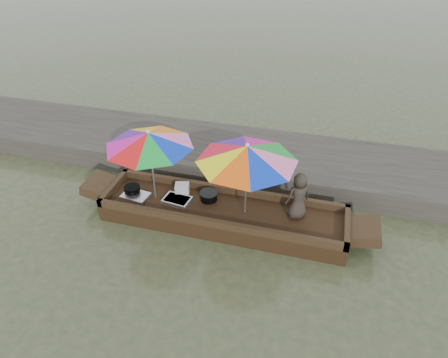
% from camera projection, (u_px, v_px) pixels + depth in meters
% --- Properties ---
extents(water, '(80.00, 80.00, 0.00)m').
position_uv_depth(water, '(223.00, 222.00, 8.11)').
color(water, '#353F28').
rests_on(water, ground).
extents(dock, '(22.00, 2.20, 0.50)m').
position_uv_depth(dock, '(247.00, 157.00, 9.71)').
color(dock, '#2D2B26').
rests_on(dock, ground).
extents(boat_hull, '(4.86, 1.20, 0.35)m').
position_uv_depth(boat_hull, '(223.00, 215.00, 8.01)').
color(boat_hull, black).
rests_on(boat_hull, water).
extents(cooking_pot, '(0.33, 0.33, 0.17)m').
position_uv_depth(cooking_pot, '(132.00, 190.00, 8.28)').
color(cooking_pot, black).
rests_on(cooking_pot, boat_hull).
extents(tray_crayfish, '(0.58, 0.44, 0.09)m').
position_uv_depth(tray_crayfish, '(177.00, 200.00, 8.06)').
color(tray_crayfish, silver).
rests_on(tray_crayfish, boat_hull).
extents(tray_scallop, '(0.59, 0.44, 0.06)m').
position_uv_depth(tray_scallop, '(136.00, 196.00, 8.21)').
color(tray_scallop, silver).
rests_on(tray_scallop, boat_hull).
extents(charcoal_grill, '(0.35, 0.35, 0.16)m').
position_uv_depth(charcoal_grill, '(209.00, 196.00, 8.11)').
color(charcoal_grill, black).
rests_on(charcoal_grill, boat_hull).
extents(supply_bag, '(0.33, 0.28, 0.26)m').
position_uv_depth(supply_bag, '(182.00, 189.00, 8.22)').
color(supply_bag, silver).
rests_on(supply_bag, boat_hull).
extents(vendor, '(0.57, 0.53, 0.97)m').
position_uv_depth(vendor, '(299.00, 196.00, 7.45)').
color(vendor, '#302922').
rests_on(vendor, boat_hull).
extents(umbrella_bow, '(1.92, 1.92, 1.55)m').
position_uv_depth(umbrella_bow, '(152.00, 166.00, 7.78)').
color(umbrella_bow, pink).
rests_on(umbrella_bow, boat_hull).
extents(umbrella_stern, '(2.31, 2.31, 1.55)m').
position_uv_depth(umbrella_stern, '(246.00, 180.00, 7.37)').
color(umbrella_stern, green).
rests_on(umbrella_stern, boat_hull).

